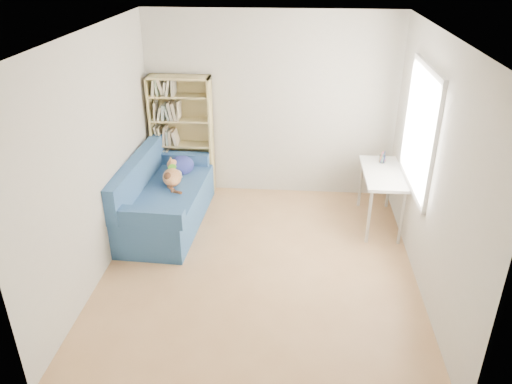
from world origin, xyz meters
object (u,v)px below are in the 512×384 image
bookshelf (183,141)px  pen_cup (382,158)px  sofa (164,199)px  desk (382,178)px

bookshelf → pen_cup: size_ratio=10.69×
bookshelf → pen_cup: 2.80m
sofa → bookshelf: size_ratio=1.09×
sofa → pen_cup: sofa is taller
sofa → desk: sofa is taller
sofa → pen_cup: size_ratio=11.63×
pen_cup → sofa: bearing=-169.7°
bookshelf → pen_cup: bookshelf is taller
sofa → bookshelf: bearing=87.9°
sofa → desk: 2.84m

